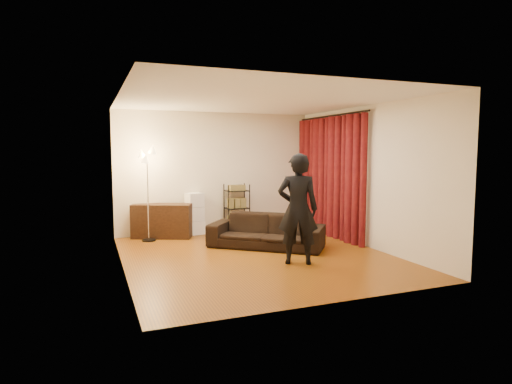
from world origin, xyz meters
name	(u,v)px	position (x,y,z in m)	size (l,w,h in m)	color
floor	(257,256)	(0.00, 0.00, 0.00)	(5.00, 5.00, 0.00)	#8B4D0E
ceiling	(257,100)	(0.00, 0.00, 2.70)	(5.00, 5.00, 0.00)	white
wall_back	(217,172)	(0.00, 2.50, 1.35)	(5.00, 5.00, 0.00)	beige
wall_front	(334,193)	(0.00, -2.50, 1.35)	(5.00, 5.00, 0.00)	beige
wall_left	(121,183)	(-2.25, 0.00, 1.35)	(5.00, 5.00, 0.00)	beige
wall_right	(366,176)	(2.25, 0.00, 1.35)	(5.00, 5.00, 0.00)	beige
curtain_rod	(331,116)	(2.15, 1.12, 2.58)	(0.04, 0.04, 2.65)	black
curtain	(330,177)	(2.13, 1.12, 1.28)	(0.22, 2.65, 2.55)	maroon
sofa	(266,231)	(0.42, 0.57, 0.32)	(2.16, 0.84, 0.63)	black
person	(298,209)	(0.44, -0.70, 0.90)	(0.66, 0.43, 1.80)	black
media_cabinet	(162,221)	(-1.29, 2.23, 0.36)	(1.23, 0.46, 0.72)	black
storage_boxes	(195,214)	(-0.56, 2.31, 0.46)	(0.37, 0.30, 0.92)	white
wire_shelf	(237,208)	(0.40, 2.26, 0.54)	(0.49, 0.35, 1.09)	black
floor_lamp	(148,195)	(-1.60, 1.98, 0.94)	(0.34, 0.34, 1.88)	silver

